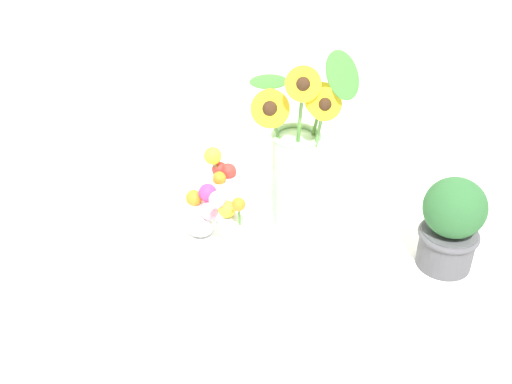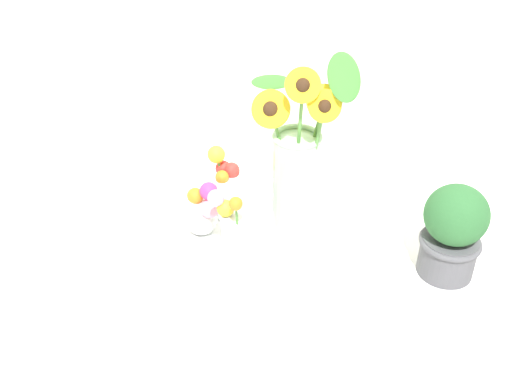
{
  "view_description": "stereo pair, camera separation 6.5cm",
  "coord_description": "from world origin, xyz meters",
  "views": [
    {
      "loc": [
        0.06,
        -1.02,
        0.84
      ],
      "look_at": [
        -0.01,
        0.02,
        0.15
      ],
      "focal_mm": 42.0,
      "sensor_mm": 36.0,
      "label": 1
    },
    {
      "loc": [
        0.13,
        -1.01,
        0.84
      ],
      "look_at": [
        -0.01,
        0.02,
        0.15
      ],
      "focal_mm": 42.0,
      "sensor_mm": 36.0,
      "label": 2
    }
  ],
  "objects": [
    {
      "name": "potted_plant",
      "position": [
        0.39,
        -0.0,
        0.11
      ],
      "size": [
        0.13,
        0.13,
        0.21
      ],
      "color": "#4C4C51",
      "rests_on": "ground_plane"
    },
    {
      "name": "ground_plane",
      "position": [
        0.0,
        0.0,
        0.0
      ],
      "size": [
        6.0,
        6.0,
        0.0
      ],
      "primitive_type": "plane",
      "color": "white"
    },
    {
      "name": "mason_jar_sunflowers",
      "position": [
        0.07,
        0.06,
        0.18
      ],
      "size": [
        0.23,
        0.17,
        0.42
      ],
      "color": "#99CC9E",
      "rests_on": "serving_tray"
    },
    {
      "name": "vase_bulb_right",
      "position": [
        -0.13,
        0.04,
        0.07
      ],
      "size": [
        0.08,
        0.07,
        0.14
      ],
      "color": "white",
      "rests_on": "serving_tray"
    },
    {
      "name": "vase_small_back",
      "position": [
        -0.09,
        0.12,
        0.09
      ],
      "size": [
        0.08,
        0.07,
        0.18
      ],
      "color": "white",
      "rests_on": "serving_tray"
    },
    {
      "name": "serving_tray",
      "position": [
        -0.01,
        0.02,
        0.01
      ],
      "size": [
        0.46,
        0.46,
        0.02
      ],
      "color": "white",
      "rests_on": "ground_plane"
    },
    {
      "name": "vase_small_center",
      "position": [
        -0.05,
        -0.05,
        0.09
      ],
      "size": [
        0.09,
        0.07,
        0.18
      ],
      "color": "white",
      "rests_on": "serving_tray"
    }
  ]
}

